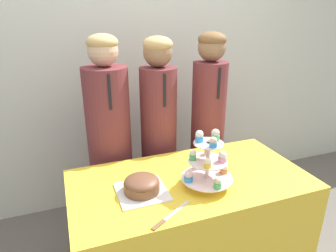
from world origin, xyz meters
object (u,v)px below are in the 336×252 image
round_cake (142,185)px  student_2 (207,135)px  student_0 (111,152)px  cake_knife (165,220)px  cupcake_stand (208,161)px  student_1 (159,143)px

round_cake → student_2: bearing=40.9°
student_0 → round_cake: bearing=-84.4°
cake_knife → cupcake_stand: bearing=1.3°
round_cake → student_2: (0.70, 0.61, -0.06)m
student_1 → cake_knife: bearing=-107.0°
round_cake → student_2: size_ratio=0.17×
student_2 → round_cake: bearing=-139.1°
round_cake → student_1: 0.68m
cake_knife → student_0: 0.87m
student_0 → student_2: bearing=-0.0°
round_cake → student_1: student_1 is taller
cake_knife → cupcake_stand: 0.39m
cupcake_stand → round_cake: bearing=170.8°
student_2 → cupcake_stand: bearing=-117.8°
student_0 → student_2: size_ratio=1.00×
cupcake_stand → student_1: bearing=94.0°
round_cake → cupcake_stand: size_ratio=0.80×
round_cake → student_1: bearing=63.4°
cupcake_stand → student_2: size_ratio=0.21×
cake_knife → student_2: student_2 is taller
round_cake → cupcake_stand: cupcake_stand is taller
round_cake → cake_knife: round_cake is taller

